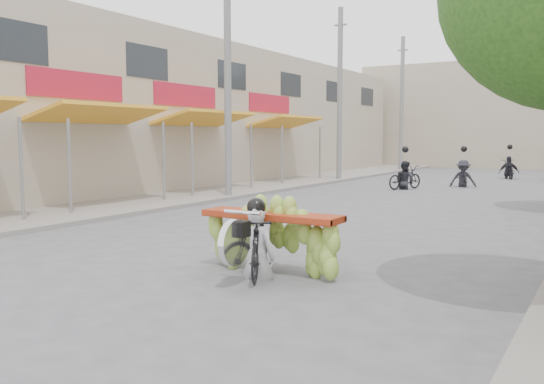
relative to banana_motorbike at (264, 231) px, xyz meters
The scene contains 11 objects.
ground 3.75m from the banana_motorbike, 110.50° to the right, with size 120.00×120.00×0.00m, color #5B5B60.
sidewalk_left 14.23m from the banana_motorbike, 125.68° to the left, with size 4.00×60.00×0.12m, color gray.
shophouse_row_left 17.10m from the banana_motorbike, 141.59° to the left, with size 9.77×40.00×6.00m.
far_building 34.68m from the banana_motorbike, 92.14° to the left, with size 20.00×6.00×7.00m, color tan.
utility_pole_mid 11.36m from the banana_motorbike, 128.06° to the left, with size 0.60×0.24×8.00m.
utility_pole_far 19.07m from the banana_motorbike, 110.88° to the left, with size 0.60×0.24×8.00m.
utility_pole_back 27.58m from the banana_motorbike, 104.15° to the left, with size 0.60×0.24×8.00m.
banana_motorbike is the anchor object (origin of this frame).
bg_motorbike_a 15.22m from the banana_motorbike, 100.15° to the left, with size 1.24×1.77×1.95m.
bg_motorbike_b 17.20m from the banana_motorbike, 93.05° to the left, with size 1.18×1.60×1.95m.
bg_motorbike_c 23.19m from the banana_motorbike, 90.10° to the left, with size 1.13×1.77×1.95m.
Camera 1 is at (5.78, -3.82, 2.08)m, focal length 38.00 mm.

